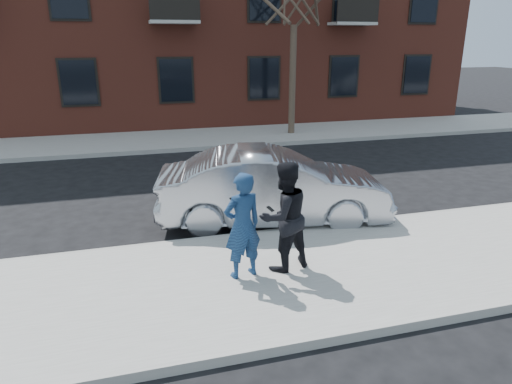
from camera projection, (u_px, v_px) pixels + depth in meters
name	position (u px, v px, depth m)	size (l,w,h in m)	color
ground	(260.00, 278.00, 7.70)	(100.00, 100.00, 0.00)	black
near_sidewalk	(265.00, 281.00, 7.45)	(50.00, 3.50, 0.15)	gray
near_curb	(239.00, 237.00, 9.09)	(50.00, 0.10, 0.15)	#999691
far_sidewalk	(181.00, 139.00, 17.95)	(50.00, 3.50, 0.15)	gray
far_curb	(187.00, 149.00, 16.30)	(50.00, 0.10, 0.15)	#999691
silver_sedan	(273.00, 187.00, 9.78)	(1.71, 4.90, 1.61)	#999BA3
man_hoodie	(242.00, 226.00, 7.20)	(0.72, 0.56, 1.75)	navy
man_peacoat	(284.00, 217.00, 7.44)	(1.06, 0.92, 1.85)	black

